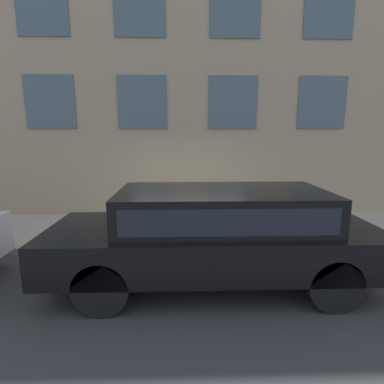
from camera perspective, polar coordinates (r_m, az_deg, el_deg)
The scene contains 6 objects.
ground_plane at distance 6.38m, azimuth -0.32°, elevation -11.51°, with size 80.00×80.00×0.00m, color #38383A.
sidewalk at distance 7.59m, azimuth -0.58°, elevation -7.20°, with size 2.64×60.00×0.14m.
building_facade at distance 9.25m, azimuth -0.88°, elevation 31.48°, with size 0.33×40.00×11.35m.
fire_hydrant at distance 6.68m, azimuth -3.57°, elevation -5.12°, with size 0.34×0.45×0.87m.
person at distance 6.76m, azimuth 3.52°, elevation -2.35°, with size 0.30×0.20×1.24m.
parked_truck_black_near at distance 4.83m, azimuth 4.81°, elevation -7.22°, with size 1.81×5.18×1.59m.
Camera 1 is at (-5.89, 0.14, 2.45)m, focal length 28.00 mm.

